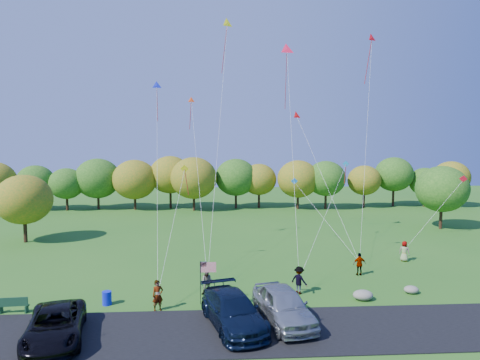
# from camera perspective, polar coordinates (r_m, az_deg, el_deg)

# --- Properties ---
(ground) EXTENTS (140.00, 140.00, 0.00)m
(ground) POSITION_cam_1_polar(r_m,az_deg,el_deg) (28.32, 2.30, -16.11)
(ground) COLOR #265F1B
(ground) RESTS_ON ground
(asphalt_lane) EXTENTS (44.00, 6.00, 0.06)m
(asphalt_lane) POSITION_cam_1_polar(r_m,az_deg,el_deg) (24.65, 3.29, -19.40)
(asphalt_lane) COLOR black
(asphalt_lane) RESTS_ON ground
(treeline) EXTENTS (75.98, 27.38, 8.08)m
(treeline) POSITION_cam_1_polar(r_m,az_deg,el_deg) (62.73, 0.47, 0.11)
(treeline) COLOR #371F14
(treeline) RESTS_ON ground
(minivan_dark) EXTENTS (3.96, 6.37, 1.64)m
(minivan_dark) POSITION_cam_1_polar(r_m,az_deg,el_deg) (25.00, -23.43, -17.34)
(minivan_dark) COLOR black
(minivan_dark) RESTS_ON asphalt_lane
(minivan_navy) EXTENTS (4.12, 6.66, 1.80)m
(minivan_navy) POSITION_cam_1_polar(r_m,az_deg,el_deg) (24.65, -0.92, -17.04)
(minivan_navy) COLOR black
(minivan_navy) RESTS_ON asphalt_lane
(minivan_silver) EXTENTS (3.50, 6.18, 1.98)m
(minivan_silver) POSITION_cam_1_polar(r_m,az_deg,el_deg) (25.28, 5.80, -16.26)
(minivan_silver) COLOR #9A9EA4
(minivan_silver) RESTS_ON asphalt_lane
(flyer_a) EXTENTS (0.82, 0.72, 1.90)m
(flyer_a) POSITION_cam_1_polar(r_m,az_deg,el_deg) (27.33, -10.91, -14.88)
(flyer_a) COLOR #4C4C59
(flyer_a) RESTS_ON ground
(flyer_b) EXTENTS (0.91, 0.74, 1.76)m
(flyer_b) POSITION_cam_1_polar(r_m,az_deg,el_deg) (29.54, -4.36, -13.41)
(flyer_b) COLOR #4C4C59
(flyer_b) RESTS_ON ground
(flyer_c) EXTENTS (1.36, 1.34, 1.88)m
(flyer_c) POSITION_cam_1_polar(r_m,az_deg,el_deg) (29.89, 7.89, -13.09)
(flyer_c) COLOR #4C4C59
(flyer_c) RESTS_ON ground
(flyer_d) EXTENTS (1.03, 0.44, 1.75)m
(flyer_d) POSITION_cam_1_polar(r_m,az_deg,el_deg) (34.71, 15.65, -10.75)
(flyer_d) COLOR #4C4C59
(flyer_d) RESTS_ON ground
(flyer_e) EXTENTS (1.02, 0.93, 1.75)m
(flyer_e) POSITION_cam_1_polar(r_m,az_deg,el_deg) (39.83, 21.06, -8.85)
(flyer_e) COLOR #4C4C59
(flyer_e) RESTS_ON ground
(park_bench) EXTENTS (1.80, 0.50, 0.99)m
(park_bench) POSITION_cam_1_polar(r_m,az_deg,el_deg) (29.93, -28.03, -14.45)
(park_bench) COLOR #163E25
(park_bench) RESTS_ON ground
(trash_barrel) EXTENTS (0.57, 0.57, 0.86)m
(trash_barrel) POSITION_cam_1_polar(r_m,az_deg,el_deg) (29.18, -17.32, -14.80)
(trash_barrel) COLOR #0E1AD5
(trash_barrel) RESTS_ON ground
(flag_assembly) EXTENTS (1.02, 0.66, 2.76)m
(flag_assembly) POSITION_cam_1_polar(r_m,az_deg,el_deg) (27.62, -4.65, -12.09)
(flag_assembly) COLOR black
(flag_assembly) RESTS_ON ground
(boulder_near) EXTENTS (1.31, 1.03, 0.66)m
(boulder_near) POSITION_cam_1_polar(r_m,az_deg,el_deg) (29.82, 16.07, -14.53)
(boulder_near) COLOR gray
(boulder_near) RESTS_ON ground
(boulder_far) EXTENTS (0.99, 0.83, 0.52)m
(boulder_far) POSITION_cam_1_polar(r_m,az_deg,el_deg) (32.09, 21.87, -13.41)
(boulder_far) COLOR gray
(boulder_far) RESTS_ON ground
(kites_aloft) EXTENTS (27.41, 9.04, 16.46)m
(kites_aloft) POSITION_cam_1_polar(r_m,az_deg,el_deg) (41.50, 3.02, 14.67)
(kites_aloft) COLOR #FF1C43
(kites_aloft) RESTS_ON ground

